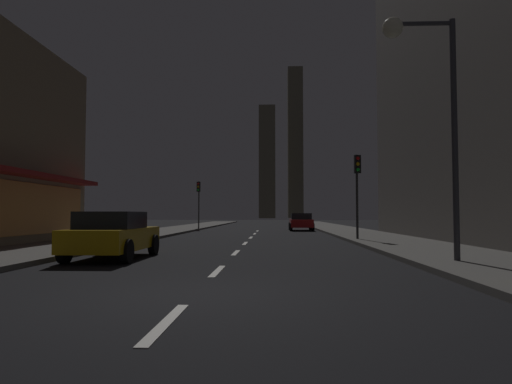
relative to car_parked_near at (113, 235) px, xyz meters
name	(u,v)px	position (x,y,z in m)	size (l,w,h in m)	color
ground_plane	(259,230)	(3.60, 25.89, -0.79)	(78.00, 136.00, 0.10)	black
sidewalk_right	(339,229)	(10.60, 25.89, -0.67)	(4.00, 76.00, 0.15)	#605E59
sidewalk_left	(179,229)	(-3.40, 25.89, -0.67)	(4.00, 76.00, 0.15)	#605E59
lane_marking_center	(245,243)	(3.60, 7.49, -0.73)	(0.16, 33.40, 0.01)	silver
skyscraper_distant_tall	(267,162)	(2.61, 138.92, 18.11)	(5.47, 6.60, 37.70)	#645F4B
skyscraper_distant_mid	(295,143)	(12.66, 151.87, 26.52)	(5.37, 8.01, 54.53)	#615C49
car_parked_near	(113,235)	(0.00, 0.00, 0.00)	(1.98, 4.24, 1.45)	gold
car_parked_far	(301,222)	(7.20, 24.44, 0.00)	(1.98, 4.24, 1.45)	#B21919
fire_hydrant_far_left	(143,231)	(-2.30, 11.22, -0.29)	(0.42, 0.30, 0.65)	#B2B2B2
traffic_light_near_right	(357,178)	(9.10, 8.89, 2.45)	(0.32, 0.48, 4.20)	#2D2D2D
traffic_light_far_left	(199,194)	(-1.90, 27.20, 2.45)	(0.32, 0.48, 4.20)	#2D2D2D
street_lamp_right	(423,77)	(8.98, -1.57, 4.33)	(1.96, 0.56, 6.58)	#38383D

